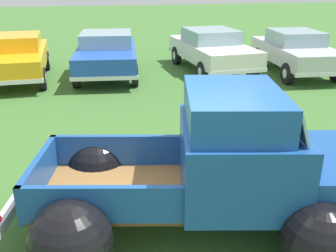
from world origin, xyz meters
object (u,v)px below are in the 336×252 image
object	(u,v)px
vintage_pickup_truck	(217,176)
show_car_3	(296,50)
show_car_1	(107,52)
show_car_2	(212,48)
show_car_0	(15,56)

from	to	relation	value
vintage_pickup_truck	show_car_3	distance (m)	9.54
vintage_pickup_truck	show_car_1	bearing A→B (deg)	107.40
show_car_2	show_car_0	bearing A→B (deg)	-94.53
show_car_1	show_car_3	xyz separation A→B (m)	(6.36, -0.86, -0.00)
show_car_1	show_car_0	bearing A→B (deg)	-84.37
vintage_pickup_truck	show_car_0	xyz separation A→B (m)	(-3.90, 8.74, 0.02)
show_car_0	show_car_1	distance (m)	2.89
vintage_pickup_truck	show_car_2	distance (m)	9.20
vintage_pickup_truck	show_car_1	xyz separation A→B (m)	(-1.00, 8.76, 0.03)
vintage_pickup_truck	show_car_2	bearing A→B (deg)	84.14
show_car_1	show_car_3	world-z (taller)	same
show_car_1	show_car_2	world-z (taller)	same
show_car_2	show_car_3	bearing A→B (deg)	66.44
show_car_0	show_car_2	xyz separation A→B (m)	(6.54, 0.07, 0.00)
vintage_pickup_truck	show_car_3	bearing A→B (deg)	66.74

